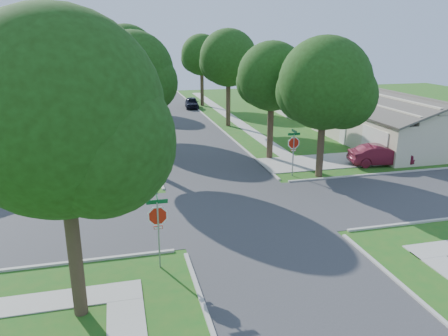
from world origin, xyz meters
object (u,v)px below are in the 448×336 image
Objects in this scene: house_nw_far at (21,102)px; house_ne_near at (391,125)px; car_curb_east at (192,103)px; tree_e_far at (202,57)px; tree_e_mid at (229,61)px; tree_w_mid at (127,59)px; car_curb_west at (149,92)px; stop_sign_ne at (294,145)px; tree_w_near at (134,76)px; car_driveway at (380,155)px; stop_sign_sw at (158,219)px; tree_sw_corner at (63,123)px; tree_e_near at (273,80)px; tree_w_far at (124,62)px; house_ne_far at (302,96)px; tree_ne_corner at (325,88)px.

house_ne_near is at bearing -33.29° from house_nw_far.
tree_e_far is at bearing 49.85° from car_curb_east.
tree_w_mid is at bearing 180.00° from tree_e_mid.
tree_w_mid reaches higher than house_nw_far.
tree_e_far is 12.43m from car_curb_west.
stop_sign_ne is 19.31m from tree_w_mid.
car_driveway is at bearing -12.25° from tree_w_near.
tree_e_far reaches higher than car_curb_east.
tree_e_mid reaches higher than tree_e_far.
car_curb_east is at bearing 1.24° from house_nw_far.
stop_sign_sw is at bearing -103.73° from tree_e_far.
tree_sw_corner reaches higher than tree_e_mid.
house_ne_near is at bearing 37.52° from tree_sw_corner.
tree_e_near reaches higher than car_curb_east.
tree_w_far is (0.05, 38.71, 3.48)m from stop_sign_sw.
house_nw_far is 3.20× the size of car_driveway.
house_ne_near is (20.69, 15.70, -0.51)m from stop_sign_sw.
tree_w_mid is 2.50× the size of car_curb_east.
stop_sign_sw is 27.71m from tree_e_mid.
car_driveway is at bearing -66.50° from tree_e_mid.
car_curb_east is (-8.41, 26.91, -0.05)m from car_driveway.
tree_e_far is 2.28× the size of car_curb_east.
tree_w_mid is at bearing -89.95° from tree_w_far.
house_nw_far is (-20.69, 27.30, -0.51)m from stop_sign_ne.
stop_sign_ne is at bearing -80.62° from car_curb_east.
tree_sw_corner is 0.70× the size of house_ne_far.
tree_e_near is 0.90× the size of tree_e_mid.
tree_w_mid reaches higher than tree_e_near.
tree_w_far is at bearing 38.05° from car_driveway.
house_nw_far is at bearing 38.73° from car_curb_west.
stop_sign_sw is 0.70× the size of car_driveway.
car_curb_west is (-7.56, 39.37, -4.87)m from tree_ne_corner.
tree_ne_corner is (1.61, -4.80, -0.05)m from tree_e_near.
tree_sw_corner is at bearing -140.03° from stop_sign_sw.
tree_e_far reaches higher than house_ne_far.
tree_e_near is 31.24m from house_nw_far.
car_curb_east is (-12.90, 3.41, -0.86)m from house_ne_far.
tree_w_near reaches higher than car_curb_east.
tree_ne_corner reaches higher than house_nw_far.
tree_e_far is at bearing 90.00° from tree_e_near.
house_ne_far is (0.00, 18.00, 0.00)m from house_ne_near.
tree_e_mid is 16.89m from tree_ne_corner.
tree_ne_corner is (1.60, -16.80, -0.66)m from tree_e_mid.
stop_sign_sw is 0.34× the size of tree_ne_corner.
tree_w_near is at bearing 84.99° from car_curb_west.
tree_e_near is at bearing -51.95° from tree_w_mid.
car_curb_west is at bearing 117.05° from car_curb_east.
tree_ne_corner is 1.74× the size of car_curb_west.
tree_ne_corner is (1.61, -29.80, -0.39)m from tree_e_far.
house_ne_near is 36.84m from car_curb_west.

